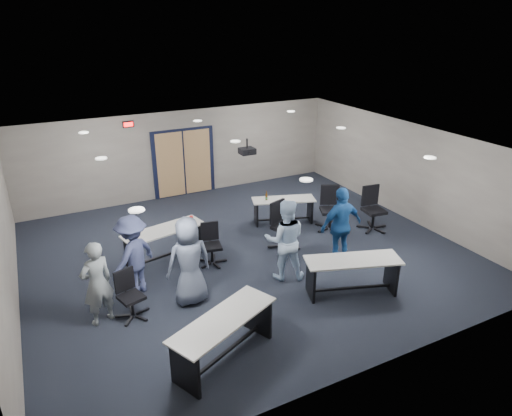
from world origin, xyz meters
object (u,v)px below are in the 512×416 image
chair_back_d (331,209)px  person_plaid (189,261)px  table_back_right (283,206)px  chair_loose_left (131,296)px  person_navy (341,225)px  chair_loose_right (374,209)px  person_gray (97,283)px  person_back (133,256)px  table_front_left (224,332)px  chair_back_c (285,226)px  table_front_right (352,270)px  person_lightblue (285,240)px  table_back_left (165,239)px  chair_back_b (212,245)px

chair_back_d → person_plaid: bearing=-136.8°
table_back_right → chair_loose_left: size_ratio=1.88×
chair_loose_left → person_navy: size_ratio=0.52×
chair_loose_right → person_gray: (-7.23, -0.84, 0.24)m
chair_loose_left → person_back: 0.94m
chair_loose_left → person_back: person_back is taller
table_front_left → chair_back_c: bearing=21.3°
chair_back_c → chair_loose_left: 4.19m
table_back_right → person_navy: size_ratio=0.99×
table_front_right → person_lightblue: (-0.92, 1.17, 0.38)m
chair_loose_right → person_back: bearing=-171.2°
table_front_right → person_plaid: 3.32m
table_front_right → chair_loose_right: (2.44, 2.19, 0.06)m
chair_back_d → chair_loose_left: size_ratio=1.24×
table_back_right → chair_back_d: (0.90, -0.97, 0.11)m
table_back_left → chair_loose_right: bearing=-21.7°
chair_back_c → chair_back_d: chair_back_d is taller
chair_back_d → person_navy: person_navy is taller
table_front_right → person_gray: size_ratio=1.23×
person_lightblue → table_front_right: bearing=153.0°
table_front_right → chair_loose_right: chair_loose_right is taller
table_front_right → chair_back_c: (-0.21, 2.39, 0.05)m
person_lightblue → table_back_right: bearing=-94.7°
chair_back_b → chair_back_d: (3.53, 0.29, 0.11)m
chair_back_b → person_plaid: 1.60m
table_back_left → person_navy: size_ratio=1.10×
table_front_left → table_back_left: 3.78m
table_back_right → person_lightblue: person_lightblue is taller
table_front_left → chair_loose_right: (5.57, 2.83, 0.04)m
table_front_right → table_back_right: (0.52, 3.70, -0.06)m
chair_loose_left → chair_loose_right: (6.68, 0.97, 0.11)m
table_back_left → person_gray: person_gray is taller
person_gray → person_back: 1.08m
table_front_left → table_back_right: 5.68m
chair_loose_left → table_back_left: bearing=41.3°
person_lightblue → person_navy: (1.51, 0.05, 0.00)m
chair_back_d → person_navy: bearing=-93.9°
person_plaid → table_front_right: bearing=158.2°
person_plaid → person_lightblue: (2.14, -0.06, 0.00)m
chair_loose_right → person_lightblue: bearing=-155.6°
table_front_right → chair_loose_right: size_ratio=1.72×
table_front_left → person_gray: (-1.65, 1.99, 0.28)m
table_back_left → chair_back_b: chair_back_b is taller
person_gray → person_back: bearing=-159.1°
person_navy → table_front_left: bearing=27.1°
person_navy → chair_back_d: bearing=-118.0°
table_back_right → chair_back_d: 1.33m
chair_back_d → chair_loose_right: (1.02, -0.54, 0.00)m
chair_back_d → person_plaid: 4.73m
table_back_left → person_lightblue: (2.09, -1.97, 0.38)m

